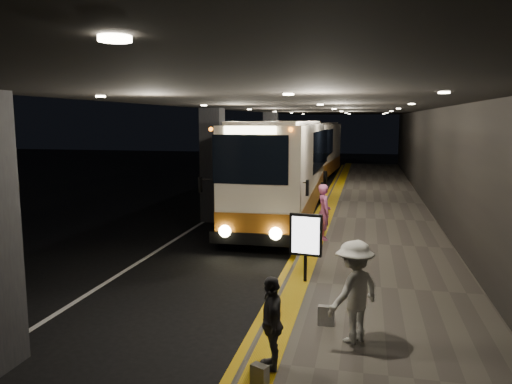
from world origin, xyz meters
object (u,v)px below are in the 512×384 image
(coach_second, at_px, (313,153))
(bag_plain, at_px, (260,375))
(info_sign, at_px, (306,236))
(coach_main, at_px, (284,174))
(passenger_waiting_grey, at_px, (272,323))
(passenger_waiting_white, at_px, (354,291))
(stanchion_post, at_px, (307,237))
(passenger_boarding, at_px, (324,212))
(bag_polka, at_px, (326,316))

(coach_second, distance_m, bag_plain, 26.51)
(info_sign, bearing_deg, coach_main, 111.20)
(coach_second, xyz_separation_m, passenger_waiting_grey, (2.11, -25.85, -0.87))
(passenger_waiting_grey, bearing_deg, bag_plain, -20.82)
(passenger_waiting_white, height_order, stanchion_post, passenger_waiting_white)
(coach_main, relative_size, bag_plain, 39.29)
(coach_main, bearing_deg, stanchion_post, -76.29)
(stanchion_post, bearing_deg, passenger_waiting_grey, -87.89)
(stanchion_post, bearing_deg, passenger_boarding, 80.75)
(coach_main, distance_m, info_sign, 8.49)
(passenger_waiting_grey, xyz_separation_m, bag_plain, (-0.08, -0.54, -0.58))
(passenger_waiting_grey, relative_size, info_sign, 0.90)
(passenger_waiting_grey, xyz_separation_m, stanchion_post, (-0.25, 6.65, -0.24))
(coach_main, height_order, bag_polka, coach_main)
(passenger_waiting_grey, bearing_deg, info_sign, 167.04)
(coach_main, distance_m, stanchion_post, 6.18)
(coach_second, height_order, passenger_waiting_grey, coach_second)
(bag_plain, xyz_separation_m, stanchion_post, (-0.17, 7.19, 0.34))
(coach_main, xyz_separation_m, info_sign, (1.87, -8.26, -0.57))
(coach_second, relative_size, passenger_waiting_white, 6.58)
(coach_second, height_order, passenger_boarding, coach_second)
(passenger_waiting_white, xyz_separation_m, stanchion_post, (-1.44, 5.40, -0.39))
(passenger_waiting_grey, height_order, bag_polka, passenger_waiting_grey)
(passenger_waiting_white, bearing_deg, coach_second, -133.74)
(passenger_waiting_grey, bearing_deg, stanchion_post, 169.21)
(passenger_waiting_white, bearing_deg, coach_main, -126.17)
(info_sign, bearing_deg, bag_polka, -65.73)
(stanchion_post, bearing_deg, bag_plain, -88.64)
(bag_polka, bearing_deg, passenger_boarding, 95.27)
(passenger_waiting_grey, bearing_deg, passenger_boarding, 166.64)
(passenger_boarding, distance_m, passenger_waiting_grey, 8.59)
(bag_polka, distance_m, bag_plain, 2.48)
(coach_main, bearing_deg, bag_plain, -83.95)
(coach_second, bearing_deg, info_sign, -81.57)
(info_sign, bearing_deg, passenger_waiting_white, -59.80)
(bag_plain, bearing_deg, coach_second, 94.41)
(passenger_boarding, bearing_deg, coach_second, -10.39)
(passenger_boarding, bearing_deg, stanchion_post, 153.17)
(coach_main, relative_size, info_sign, 7.47)
(coach_main, xyz_separation_m, bag_polka, (2.56, -10.69, -1.48))
(passenger_waiting_grey, relative_size, bag_polka, 3.96)
(passenger_boarding, relative_size, passenger_waiting_grey, 1.22)
(bag_plain, bearing_deg, info_sign, 89.05)
(coach_second, xyz_separation_m, passenger_boarding, (2.18, -17.26, -0.71))
(passenger_boarding, xyz_separation_m, passenger_waiting_grey, (-0.07, -8.59, -0.16))
(bag_polka, height_order, stanchion_post, stanchion_post)
(bag_polka, height_order, info_sign, info_sign)
(coach_second, relative_size, passenger_waiting_grey, 7.97)
(coach_second, xyz_separation_m, info_sign, (2.11, -21.60, -0.50))
(coach_second, height_order, stanchion_post, coach_second)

